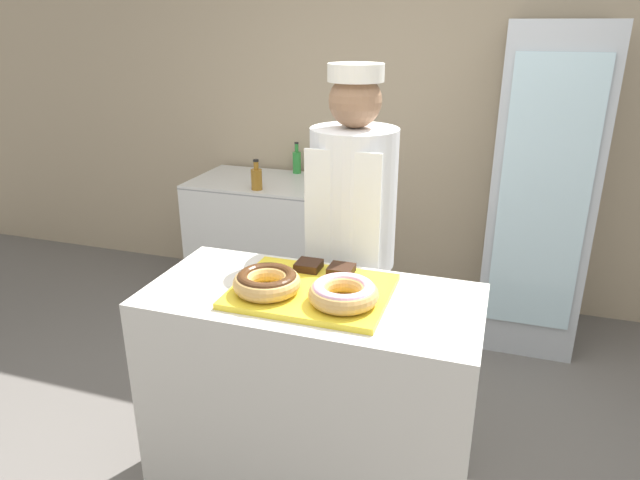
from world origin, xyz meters
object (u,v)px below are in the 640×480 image
Objects in this scene: baker_person at (352,248)px; bottle_amber at (257,178)px; donut_chocolate_glaze at (267,281)px; brownie_back_left at (309,265)px; beverage_fridge at (540,190)px; donut_light_glaze at (343,292)px; brownie_back_right at (341,270)px; serving_tray at (312,291)px; bottle_green at (297,161)px; chest_freezer at (271,238)px.

bottle_amber is at bearing 134.03° from baker_person.
bottle_amber is (-0.90, 0.93, 0.03)m from baker_person.
donut_chocolate_glaze is 2.57× the size of brownie_back_left.
beverage_fridge is at bearing 61.09° from donut_chocolate_glaze.
donut_light_glaze is 0.32m from brownie_back_left.
brownie_back_right is at bearing 48.37° from donut_chocolate_glaze.
brownie_back_left is (-0.07, 0.16, 0.03)m from serving_tray.
bottle_green is at bearing 170.88° from beverage_fridge.
donut_light_glaze is 0.67m from baker_person.
donut_chocolate_glaze is at bearing -131.63° from brownie_back_right.
serving_tray is 0.33× the size of baker_person.
beverage_fridge is (0.86, 1.73, -0.00)m from serving_tray.
serving_tray is 2.32× the size of donut_chocolate_glaze.
serving_tray is 2.32× the size of donut_light_glaze.
baker_person is 1.64m from bottle_green.
donut_light_glaze is at bearing -111.38° from beverage_fridge.
beverage_fridge is 9.52× the size of bottle_amber.
bottle_green is (-1.66, 0.27, -0.00)m from beverage_fridge.
donut_chocolate_glaze is 0.13× the size of beverage_fridge.
bottle_amber is at bearing 125.84° from brownie_back_right.
donut_chocolate_glaze is 2.18m from bottle_green.
bottle_green is (-0.95, 2.08, -0.06)m from donut_light_glaze.
brownie_back_left is 0.42m from baker_person.
brownie_back_left is at bearing 131.63° from donut_light_glaze.
donut_light_glaze reaches higher than brownie_back_left.
beverage_fridge reaches higher than bottle_amber.
brownie_back_right reaches higher than serving_tray.
bottle_amber is 0.50m from bottle_green.
beverage_fridge reaches higher than donut_light_glaze.
bottle_amber is at bearing -101.17° from bottle_green.
baker_person is (-0.15, 0.65, -0.10)m from donut_light_glaze.
chest_freezer is (-0.98, 1.58, -0.55)m from brownie_back_right.
beverage_fridge is (1.00, 1.81, -0.06)m from donut_chocolate_glaze.
donut_chocolate_glaze is 0.25m from brownie_back_left.
baker_person is at bearing 77.37° from donut_chocolate_glaze.
baker_person is (-0.07, 0.41, -0.07)m from brownie_back_right.
brownie_back_right is at bearing -64.59° from bottle_green.
baker_person is 1.44m from beverage_fridge.
bottle_green is at bearing 111.84° from brownie_back_left.
beverage_fridge reaches higher than brownie_back_left.
serving_tray is 2.16m from bottle_green.
chest_freezer is at bearing 121.84° from brownie_back_right.
donut_chocolate_glaze reaches higher than brownie_back_right.
beverage_fridge is (0.79, 1.57, -0.03)m from brownie_back_right.
chest_freezer is 4.77× the size of bottle_green.
serving_tray is 0.57m from baker_person.
brownie_back_right is 0.43× the size of bottle_green.
donut_light_glaze is 2.57× the size of brownie_back_left.
serving_tray is 0.17m from donut_chocolate_glaze.
chest_freezer is (-1.77, 0.01, -0.52)m from beverage_fridge.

